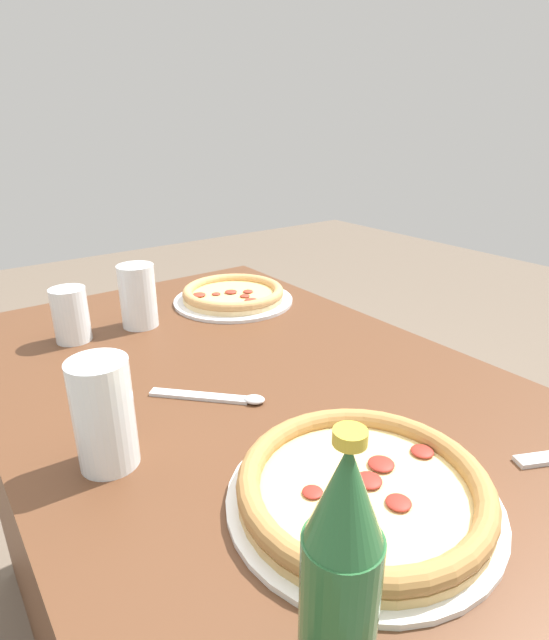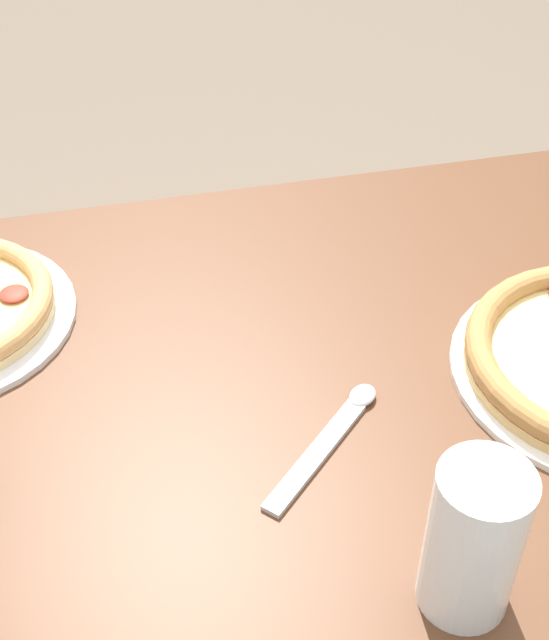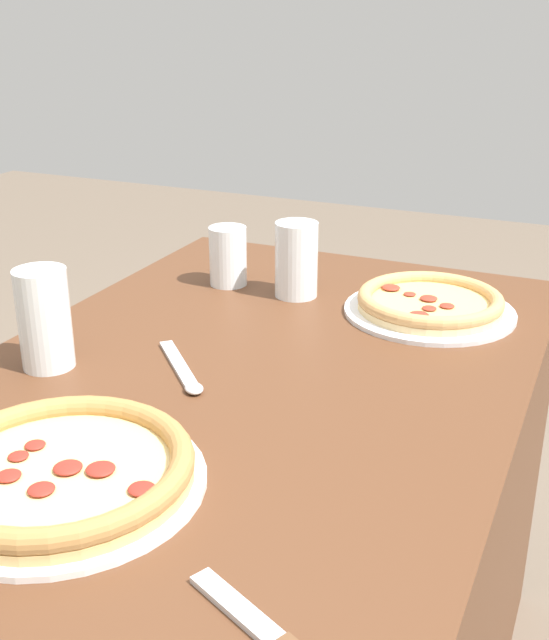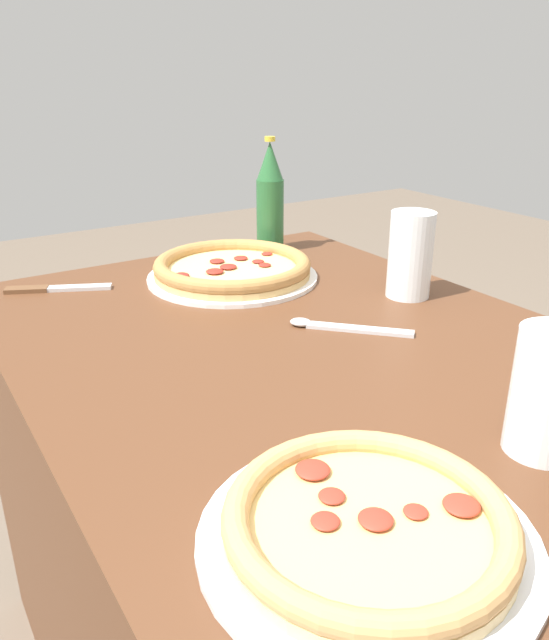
{
  "view_description": "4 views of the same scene",
  "coord_description": "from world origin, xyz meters",
  "views": [
    {
      "loc": [
        0.69,
        -0.43,
        1.2
      ],
      "look_at": [
        -0.01,
        0.09,
        0.85
      ],
      "focal_mm": 28.0,
      "sensor_mm": 36.0,
      "label": 1
    },
    {
      "loc": [
        -0.14,
        -0.65,
        1.44
      ],
      "look_at": [
        0.02,
        0.03,
        0.84
      ],
      "focal_mm": 50.0,
      "sensor_mm": 36.0,
      "label": 2
    },
    {
      "loc": [
        0.98,
        0.47,
        1.28
      ],
      "look_at": [
        -0.01,
        0.04,
        0.85
      ],
      "focal_mm": 45.0,
      "sensor_mm": 36.0,
      "label": 3
    },
    {
      "loc": [
        -0.65,
        0.49,
        1.15
      ],
      "look_at": [
        0.0,
        0.08,
        0.84
      ],
      "focal_mm": 35.0,
      "sensor_mm": 36.0,
      "label": 4
    }
  ],
  "objects": [
    {
      "name": "pizza_salami",
      "position": [
        -0.33,
        0.2,
        0.79
      ],
      "size": [
        0.3,
        0.3,
        0.04
      ],
      "color": "silver",
      "rests_on": "table"
    },
    {
      "name": "spoon",
      "position": [
        0.06,
        -0.08,
        0.77
      ],
      "size": [
        0.16,
        0.15,
        0.01
      ],
      "color": "silver",
      "rests_on": "table"
    },
    {
      "name": "table",
      "position": [
        0.0,
        0.0,
        0.38
      ],
      "size": [
        1.19,
        0.8,
        0.77
      ],
      "color": "#56331E",
      "rests_on": "ground_plane"
    },
    {
      "name": "glass_iced_tea",
      "position": [
        0.12,
        -0.28,
        0.84
      ],
      "size": [
        0.08,
        0.08,
        0.15
      ],
      "color": "white",
      "rests_on": "table"
    },
    {
      "name": "glass_orange_juice",
      "position": [
        -0.32,
        -0.05,
        0.83
      ],
      "size": [
        0.08,
        0.08,
        0.14
      ],
      "color": "white",
      "rests_on": "table"
    },
    {
      "name": "beer_bottle",
      "position": [
        0.5,
        -0.23,
        0.88
      ],
      "size": [
        0.06,
        0.06,
        0.25
      ],
      "color": "#286033",
      "rests_on": "table"
    },
    {
      "name": "pizza_margherita",
      "position": [
        0.37,
        -0.06,
        0.79
      ],
      "size": [
        0.33,
        0.33,
        0.04
      ],
      "color": "white",
      "rests_on": "table"
    },
    {
      "name": "glass_cola",
      "position": [
        -0.32,
        -0.2,
        0.82
      ],
      "size": [
        0.07,
        0.07,
        0.11
      ],
      "color": "white",
      "rests_on": "table"
    }
  ]
}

